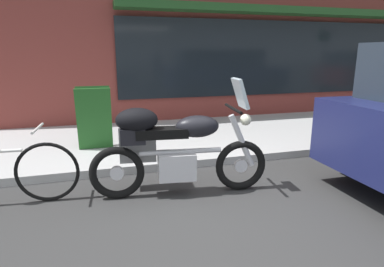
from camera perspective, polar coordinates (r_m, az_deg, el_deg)
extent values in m
plane|color=#313131|center=(3.69, 6.27, -13.28)|extent=(80.00, 80.00, 0.00)
cube|color=black|center=(10.83, 30.65, 11.38)|extent=(14.76, 0.06, 1.80)
torus|color=black|center=(4.11, 8.53, -5.56)|extent=(0.65, 0.16, 0.64)
cylinder|color=silver|center=(4.11, 8.53, -5.56)|extent=(0.17, 0.08, 0.16)
torus|color=black|center=(3.92, -13.02, -6.74)|extent=(0.65, 0.16, 0.64)
cylinder|color=silver|center=(3.92, -13.02, -6.74)|extent=(0.17, 0.08, 0.16)
cube|color=silver|center=(3.92, -2.71, -5.60)|extent=(0.47, 0.35, 0.32)
cylinder|color=silver|center=(3.87, -2.01, -3.19)|extent=(0.98, 0.17, 0.06)
ellipsoid|color=black|center=(3.83, 0.92, 1.26)|extent=(0.55, 0.34, 0.26)
cube|color=black|center=(3.79, -5.33, 0.13)|extent=(0.62, 0.31, 0.11)
cube|color=black|center=(3.78, -10.31, -0.37)|extent=(0.30, 0.25, 0.18)
cylinder|color=silver|center=(4.01, 8.69, -1.25)|extent=(0.35, 0.11, 0.67)
cylinder|color=black|center=(3.89, 7.23, 4.36)|extent=(0.11, 0.62, 0.04)
cube|color=silver|center=(3.89, 8.44, 6.99)|extent=(0.18, 0.34, 0.35)
sphere|color=#EAEACC|center=(3.97, 9.38, 2.41)|extent=(0.14, 0.14, 0.14)
cube|color=#AFAFAF|center=(4.06, -9.50, -1.71)|extent=(0.46, 0.25, 0.44)
cube|color=black|center=(4.16, -9.69, -1.31)|extent=(0.37, 0.06, 0.03)
ellipsoid|color=black|center=(3.74, -9.67, 2.33)|extent=(0.51, 0.37, 0.28)
torus|color=black|center=(4.10, -24.01, -6.21)|extent=(0.71, 0.09, 0.71)
cylinder|color=silver|center=(3.97, -25.45, 0.85)|extent=(0.06, 0.48, 0.03)
cylinder|color=black|center=(5.12, 27.20, -2.95)|extent=(0.66, 0.23, 0.66)
cube|color=#1E511E|center=(5.50, -16.75, 2.39)|extent=(0.55, 0.21, 1.02)
cube|color=#1E511E|center=(5.71, -16.76, 2.81)|extent=(0.55, 0.21, 1.02)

